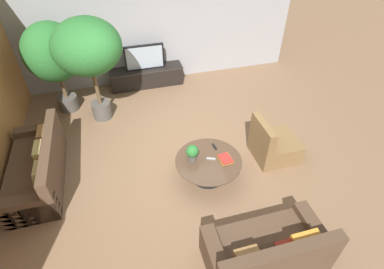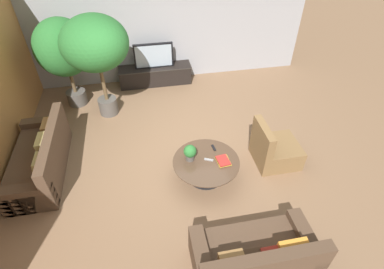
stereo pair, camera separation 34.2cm
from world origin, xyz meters
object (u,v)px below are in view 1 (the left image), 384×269
couch_near_entry (267,252)px  potted_palm_corner (87,49)px  armchair_wicker (273,145)px  media_console (147,76)px  potted_plant_tabletop (192,152)px  couch_by_wall (38,168)px  potted_palm_tall (53,54)px  coffee_table (208,165)px  television (144,57)px

couch_near_entry → potted_palm_corner: bearing=-63.8°
armchair_wicker → couch_near_entry: bearing=150.7°
media_console → potted_plant_tabletop: bearing=-85.0°
couch_by_wall → armchair_wicker: armchair_wicker is taller
potted_palm_tall → potted_palm_corner: (0.75, -0.55, 0.27)m
couch_near_entry → potted_plant_tabletop: (-0.54, 1.88, 0.28)m
potted_palm_tall → armchair_wicker: bearing=-35.3°
potted_palm_corner → potted_plant_tabletop: size_ratio=7.29×
media_console → armchair_wicker: armchair_wicker is taller
couch_by_wall → potted_plant_tabletop: (2.64, -0.62, 0.28)m
coffee_table → armchair_wicker: 1.37m
television → couch_near_entry: television is taller
media_console → armchair_wicker: size_ratio=2.19×
couch_by_wall → potted_palm_corner: 2.42m
media_console → potted_plant_tabletop: size_ratio=6.10×
coffee_table → potted_palm_tall: bearing=130.9°
potted_palm_corner → potted_plant_tabletop: bearing=-56.5°
television → potted_palm_corner: (-1.20, -1.14, 0.86)m
media_console → potted_palm_tall: (-1.95, -0.59, 1.13)m
media_console → coffee_table: size_ratio=1.60×
coffee_table → couch_by_wall: size_ratio=0.60×
armchair_wicker → potted_plant_tabletop: armchair_wicker is taller
potted_palm_tall → coffee_table: bearing=-49.1°
television → coffee_table: size_ratio=0.83×
coffee_table → potted_palm_corner: 3.25m
media_console → couch_near_entry: bearing=-81.0°
media_console → coffee_table: media_console is taller
coffee_table → potted_plant_tabletop: bearing=159.3°
armchair_wicker → potted_palm_tall: size_ratio=0.42×
couch_by_wall → couch_near_entry: bearing=51.9°
coffee_table → couch_near_entry: couch_near_entry is taller
potted_palm_corner → coffee_table: bearing=-53.2°
media_console → television: size_ratio=1.92×
potted_plant_tabletop → potted_palm_corner: bearing=123.5°
media_console → couch_near_entry: size_ratio=1.14×
media_console → potted_plant_tabletop: potted_plant_tabletop is taller
potted_plant_tabletop → armchair_wicker: bearing=2.3°
media_console → potted_palm_corner: bearing=-136.4°
armchair_wicker → potted_palm_corner: (-3.12, 2.19, 1.38)m
television → media_console: bearing=90.0°
armchair_wicker → potted_palm_corner: size_ratio=0.38×
media_console → television: television is taller
television → couch_by_wall: (-2.34, -2.78, -0.50)m
media_console → couch_by_wall: (-2.34, -2.78, 0.04)m
armchair_wicker → couch_by_wall: bearing=82.7°
television → potted_plant_tabletop: size_ratio=3.18×
coffee_table → potted_plant_tabletop: size_ratio=3.82×
couch_near_entry → armchair_wicker: size_ratio=1.92×
couch_by_wall → television: bearing=139.8°
potted_palm_corner → armchair_wicker: bearing=-35.0°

